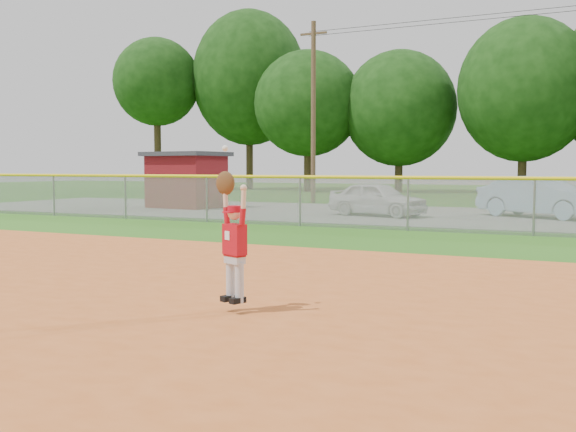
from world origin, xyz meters
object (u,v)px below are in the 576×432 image
object	(u,v)px
car_blue	(541,197)
utility_shed	(186,180)
car_white_a	(378,199)
ballplayer	(233,237)

from	to	relation	value
car_blue	utility_shed	bearing A→B (deg)	119.72
car_white_a	ballplayer	bearing A→B (deg)	-154.66
car_blue	utility_shed	world-z (taller)	utility_shed
utility_shed	ballplayer	xyz separation A→B (m)	(12.15, -16.87, -0.31)
car_white_a	car_blue	xyz separation A→B (m)	(5.44, 1.63, 0.10)
ballplayer	car_white_a	bearing A→B (deg)	101.17
car_blue	ballplayer	size ratio (longest dim) A/B	2.33
utility_shed	ballplayer	size ratio (longest dim) A/B	1.89
car_white_a	ballplayer	world-z (taller)	ballplayer
ballplayer	utility_shed	bearing A→B (deg)	125.76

